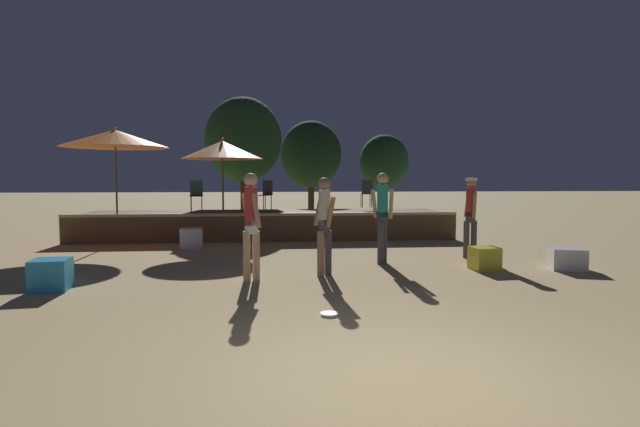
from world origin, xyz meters
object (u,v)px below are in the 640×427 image
background_tree_2 (311,155)px  bistro_chair_2 (367,191)px  frisbee_disc (329,314)px  bistro_chair_1 (196,193)px  person_2 (383,213)px  background_tree_0 (384,162)px  cube_seat_0 (567,259)px  patio_umbrella_0 (115,139)px  patio_umbrella_1 (222,150)px  cube_seat_1 (484,258)px  background_tree_1 (243,140)px  cube_seat_3 (51,275)px  cube_seat_2 (192,238)px  person_1 (251,221)px  person_0 (471,212)px  bistro_chair_0 (266,192)px  person_3 (324,222)px

background_tree_2 → bistro_chair_2: bearing=-79.0°
frisbee_disc → bistro_chair_1: bearing=108.9°
person_2 → background_tree_0: 13.97m
frisbee_disc → cube_seat_0: bearing=29.5°
patio_umbrella_0 → background_tree_2: bearing=55.9°
patio_umbrella_1 → cube_seat_1: patio_umbrella_1 is taller
bistro_chair_2 → frisbee_disc: 10.19m
background_tree_1 → background_tree_2: (2.88, 3.13, -0.41)m
cube_seat_0 → cube_seat_3: (-9.19, -0.94, 0.04)m
cube_seat_2 → person_1: person_1 is taller
cube_seat_0 → bistro_chair_2: size_ratio=0.85×
person_0 → frisbee_disc: person_0 is taller
bistro_chair_2 → background_tree_2: size_ratio=0.21×
cube_seat_1 → bistro_chair_0: bistro_chair_0 is taller
person_2 → background_tree_1: (-3.34, 9.59, 2.19)m
person_1 → person_2: (2.63, 1.50, 0.02)m
cube_seat_0 → person_0: (-1.34, 1.52, 0.81)m
patio_umbrella_0 → bistro_chair_0: bearing=18.3°
patio_umbrella_1 → bistro_chair_1: patio_umbrella_1 is taller
patio_umbrella_1 → background_tree_2: size_ratio=0.66×
cube_seat_2 → background_tree_1: (0.97, 6.76, 3.00)m
patio_umbrella_1 → bistro_chair_0: patio_umbrella_1 is taller
cube_seat_2 → person_3: 5.04m
person_2 → background_tree_1: 10.39m
patio_umbrella_0 → background_tree_0: 13.59m
cube_seat_3 → bistro_chair_2: 10.37m
background_tree_1 → bistro_chair_1: bearing=-102.8°
bistro_chair_1 → background_tree_1: (1.11, 4.88, 1.90)m
person_2 → frisbee_disc: 4.22m
cube_seat_2 → person_3: (2.98, -4.01, 0.73)m
cube_seat_2 → background_tree_2: size_ratio=0.13×
person_2 → person_1: bearing=153.9°
cube_seat_2 → cube_seat_3: size_ratio=0.98×
person_2 → person_3: 1.78m
person_1 → background_tree_2: bearing=-130.0°
person_3 → frisbee_disc: bearing=-128.5°
person_1 → frisbee_disc: bearing=84.0°
background_tree_1 → cube_seat_2: bearing=-98.2°
patio_umbrella_0 → background_tree_1: (3.10, 5.71, 0.42)m
cube_seat_3 → person_2: bearing=18.4°
cube_seat_1 → person_2: person_2 is taller
person_2 → bistro_chair_0: size_ratio=2.09×
person_1 → patio_umbrella_0: bearing=-86.0°
person_3 → bistro_chair_1: size_ratio=1.98×
bistro_chair_0 → frisbee_disc: bearing=-47.6°
cube_seat_1 → person_0: 1.66m
patio_umbrella_0 → frisbee_disc: patio_umbrella_0 is taller
cube_seat_3 → background_tree_0: bearing=60.1°
person_1 → bistro_chair_2: (3.46, 7.53, 0.31)m
background_tree_0 → background_tree_2: (-3.58, -0.82, 0.30)m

